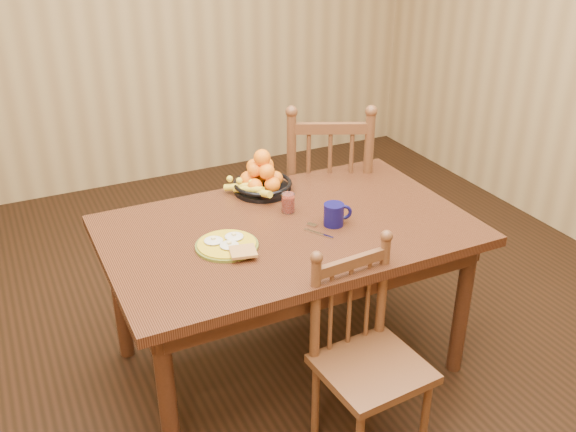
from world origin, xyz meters
name	(u,v)px	position (x,y,z in m)	size (l,w,h in m)	color
room	(288,93)	(0.00, 0.00, 1.35)	(4.52, 5.02, 2.72)	black
dining_table	(288,243)	(0.00, 0.00, 0.67)	(1.60, 1.00, 0.75)	black
chair_far	(326,197)	(0.53, 0.60, 0.53)	(0.64, 0.63, 1.08)	#4B2916
chair_near	(367,359)	(0.06, -0.59, 0.42)	(0.42, 0.40, 0.87)	#4B2916
breakfast_plate	(228,245)	(-0.31, -0.06, 0.76)	(0.26, 0.30, 0.04)	#59601E
fork	(316,230)	(0.09, -0.10, 0.75)	(0.08, 0.18, 0.00)	silver
spoon	(223,250)	(-0.34, -0.08, 0.75)	(0.05, 0.16, 0.01)	silver
coffee_mug	(335,214)	(0.19, -0.08, 0.80)	(0.13, 0.09, 0.10)	#0D0B3E
juice_glass	(288,203)	(0.06, 0.13, 0.79)	(0.06, 0.06, 0.09)	silver
fruit_bowl	(261,179)	(0.04, 0.38, 0.82)	(0.32, 0.32, 0.22)	black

